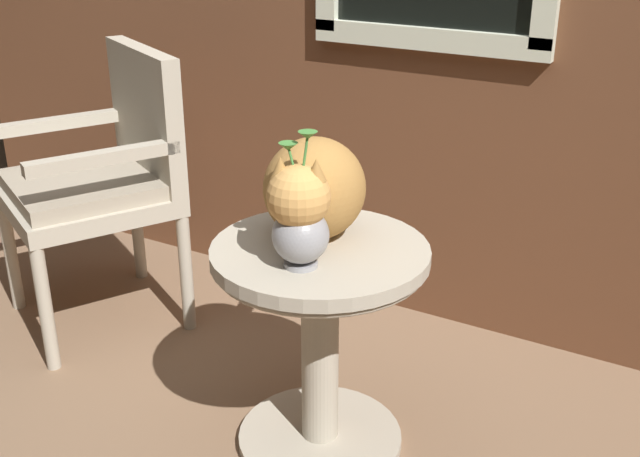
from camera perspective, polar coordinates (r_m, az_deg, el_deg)
name	(u,v)px	position (r m, az deg, el deg)	size (l,w,h in m)	color
ground_plane	(245,428)	(2.29, -5.50, -14.31)	(6.00, 6.00, 0.00)	#7F6047
wicker_side_table	(320,316)	(2.01, 0.00, -6.39)	(0.55, 0.55, 0.59)	#B2A893
wicker_chair	(106,172)	(2.73, -15.39, 3.99)	(0.69, 0.69, 0.94)	#B2A893
cat	(313,189)	(1.92, -0.53, 2.88)	(0.33, 0.56, 0.27)	#AD7A3D
pewter_vase_with_ivy	(300,228)	(1.79, -1.44, 0.01)	(0.13, 0.13, 0.32)	#99999E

